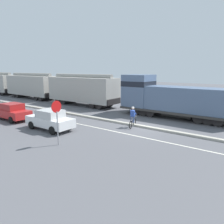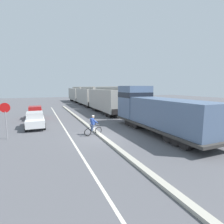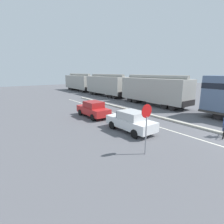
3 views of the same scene
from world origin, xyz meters
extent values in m
plane|color=#56565B|center=(0.00, 0.00, 0.00)|extent=(120.00, 120.00, 0.00)
cube|color=#B2AD9E|center=(0.00, 6.00, 0.08)|extent=(0.36, 36.00, 0.16)
cube|color=silver|center=(-2.40, 6.00, 0.00)|extent=(0.14, 36.00, 0.01)
cube|color=slate|center=(5.16, -1.57, 1.90)|extent=(2.70, 9.86, 2.40)
cube|color=slate|center=(5.16, 3.43, 2.45)|extent=(2.80, 2.80, 3.50)
cube|color=black|center=(5.16, 3.43, 3.24)|extent=(2.83, 2.83, 0.56)
cube|color=#383533|center=(5.16, -0.97, 0.70)|extent=(3.10, 11.60, 0.20)
cylinder|color=#4C4947|center=(5.16, -0.97, 0.55)|extent=(1.10, 3.00, 1.10)
cylinder|color=black|center=(5.16, 3.02, 0.50)|extent=(2.40, 1.00, 1.00)
cylinder|color=black|center=(5.16, 2.22, 0.50)|extent=(2.40, 1.00, 1.00)
cylinder|color=black|center=(5.16, 1.42, 0.50)|extent=(2.40, 1.00, 1.00)
cylinder|color=black|center=(5.16, -3.36, 0.50)|extent=(2.40, 1.00, 1.00)
cylinder|color=black|center=(5.16, -4.16, 0.50)|extent=(2.40, 1.00, 1.00)
cylinder|color=black|center=(5.16, -4.96, 0.50)|extent=(2.40, 1.00, 1.00)
cube|color=#A7A49D|center=(5.16, 12.03, 2.15)|extent=(2.90, 10.40, 3.10)
cylinder|color=gray|center=(5.16, 12.03, 3.88)|extent=(0.60, 9.88, 0.60)
cube|color=black|center=(5.16, 17.28, 0.95)|extent=(2.61, 0.10, 0.70)
cube|color=black|center=(5.16, 6.78, 0.95)|extent=(2.61, 0.10, 0.70)
cylinder|color=black|center=(5.16, 15.81, 0.45)|extent=(2.46, 0.90, 0.90)
cylinder|color=black|center=(5.16, 14.71, 0.45)|extent=(2.46, 0.90, 0.90)
cylinder|color=black|center=(5.16, 9.36, 0.45)|extent=(2.46, 0.90, 0.90)
cylinder|color=black|center=(5.16, 8.26, 0.45)|extent=(2.46, 0.90, 0.90)
cube|color=#A6A39C|center=(5.16, 23.63, 2.15)|extent=(2.90, 10.40, 3.10)
cylinder|color=gray|center=(5.16, 23.63, 3.88)|extent=(0.60, 9.88, 0.60)
cube|color=black|center=(5.16, 28.88, 0.95)|extent=(2.61, 0.10, 0.70)
cube|color=black|center=(5.16, 18.38, 0.95)|extent=(2.61, 0.10, 0.70)
cylinder|color=black|center=(5.16, 27.41, 0.45)|extent=(2.46, 0.90, 0.90)
cylinder|color=black|center=(5.16, 26.31, 0.45)|extent=(2.46, 0.90, 0.90)
cylinder|color=black|center=(5.16, 20.96, 0.45)|extent=(2.46, 0.90, 0.90)
cylinder|color=black|center=(5.16, 19.86, 0.45)|extent=(2.46, 0.90, 0.90)
cube|color=black|center=(5.16, 29.98, 0.95)|extent=(2.61, 0.10, 0.70)
cylinder|color=black|center=(5.16, 32.56, 0.45)|extent=(2.46, 0.90, 0.90)
cylinder|color=black|center=(5.16, 31.46, 0.45)|extent=(2.46, 0.90, 0.90)
cube|color=silver|center=(-5.06, 5.64, 0.67)|extent=(1.77, 4.23, 0.70)
cube|color=beige|center=(-5.06, 5.49, 1.32)|extent=(1.53, 1.93, 0.60)
cube|color=#1E232D|center=(-5.08, 6.49, 1.27)|extent=(1.43, 0.14, 0.51)
cylinder|color=black|center=(-5.89, 6.92, 0.32)|extent=(0.23, 0.64, 0.64)
cylinder|color=black|center=(-4.28, 6.95, 0.32)|extent=(0.23, 0.64, 0.64)
cylinder|color=black|center=(-5.85, 4.32, 0.32)|extent=(0.23, 0.64, 0.64)
cylinder|color=black|center=(-4.23, 4.35, 0.32)|extent=(0.23, 0.64, 0.64)
cube|color=red|center=(-5.12, 11.29, 0.67)|extent=(1.71, 4.20, 0.70)
cube|color=maroon|center=(-5.12, 11.14, 1.32)|extent=(1.50, 1.90, 0.60)
cube|color=#1E232D|center=(-5.12, 12.14, 1.27)|extent=(1.43, 0.12, 0.51)
cylinder|color=black|center=(-4.32, 12.60, 0.32)|extent=(0.22, 0.64, 0.64)
cylinder|color=black|center=(-5.93, 9.99, 0.32)|extent=(0.22, 0.64, 0.64)
cylinder|color=black|center=(-4.31, 9.99, 0.32)|extent=(0.22, 0.64, 0.64)
torus|color=black|center=(0.05, 0.81, 0.33)|extent=(0.65, 0.22, 0.66)
torus|color=black|center=(-0.96, 0.55, 0.33)|extent=(0.65, 0.22, 0.66)
cylinder|color=silver|center=(-0.45, 0.68, 0.63)|extent=(0.78, 0.24, 0.05)
cylinder|color=silver|center=(-0.36, 0.71, 0.45)|extent=(0.48, 0.17, 0.36)
cylinder|color=silver|center=(-0.67, 0.63, 0.78)|extent=(0.04, 0.04, 0.30)
cylinder|color=silver|center=(-0.02, 0.79, 0.88)|extent=(0.15, 0.47, 0.04)
cylinder|color=#38476B|center=(-0.60, 0.75, 0.68)|extent=(0.33, 0.21, 0.52)
cylinder|color=#38476B|center=(-0.55, 0.56, 0.68)|extent=(0.29, 0.20, 0.52)
cube|color=#2D4CA5|center=(-0.50, 0.67, 1.20)|extent=(0.40, 0.41, 0.57)
sphere|color=beige|center=(-0.44, 0.69, 1.59)|extent=(0.22, 0.22, 0.22)
cylinder|color=white|center=(-0.44, 0.69, 1.69)|extent=(0.22, 0.22, 0.05)
cylinder|color=#2D4CA5|center=(-0.35, 0.87, 1.20)|extent=(0.47, 0.20, 0.36)
cylinder|color=#2D4CA5|center=(-0.27, 0.56, 1.20)|extent=(0.47, 0.20, 0.36)
cylinder|color=gray|center=(-7.05, 2.20, 1.10)|extent=(0.07, 0.07, 2.20)
cylinder|color=red|center=(-7.05, 2.22, 2.50)|extent=(0.76, 0.03, 0.76)
cylinder|color=white|center=(-7.05, 2.24, 2.50)|extent=(0.48, 0.01, 0.48)
camera|label=1|loc=(-15.66, -8.61, 4.82)|focal=35.00mm
camera|label=2|loc=(-4.56, -13.32, 4.09)|focal=28.00mm
camera|label=3|loc=(-14.01, -4.04, 4.57)|focal=28.00mm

